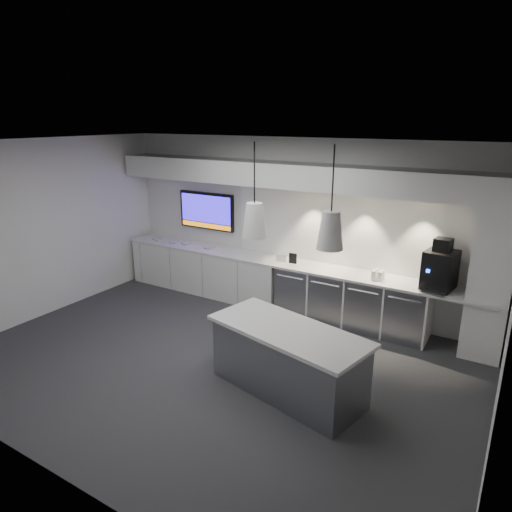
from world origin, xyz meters
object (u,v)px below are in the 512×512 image
Objects in this scene: island at (288,360)px; coffee_machine at (440,268)px; bin at (227,346)px; wall_tv at (207,211)px.

coffee_machine is (1.31, 2.27, 0.78)m from island.
coffee_machine reaches higher than island.
bin is 3.30m from coffee_machine.
wall_tv is 4.44m from coffee_machine.
coffee_machine is (2.40, 2.04, 1.00)m from bin.
island is 2.73m from coffee_machine.
coffee_machine is at bearing -3.19° from wall_tv.
wall_tv is 1.65× the size of coffee_machine.
island is at bearing -111.25° from coffee_machine.
wall_tv is at bearing 131.56° from bin.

